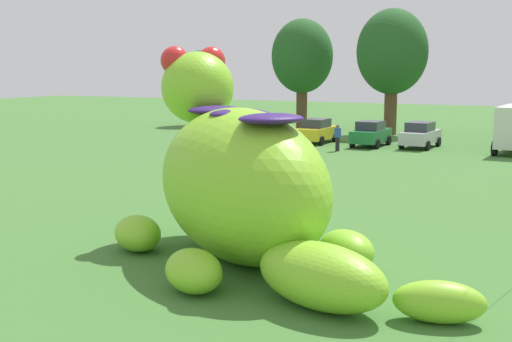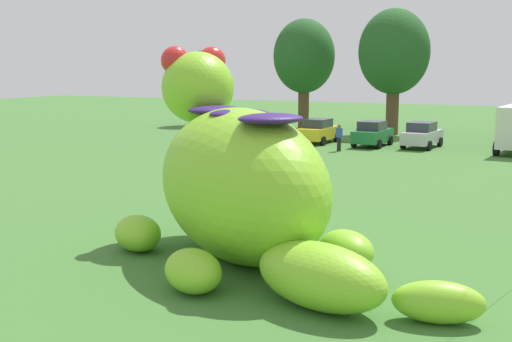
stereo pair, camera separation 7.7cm
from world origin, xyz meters
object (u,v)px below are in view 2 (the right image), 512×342
Objects in this scene: giant_inflatable_creature at (241,182)px; car_green at (372,134)px; spectator_mid_field at (339,138)px; car_yellow at (318,131)px; car_silver at (422,135)px; spectator_near_inflatable at (226,156)px.

car_green is (-4.48, 27.68, -1.32)m from giant_inflatable_creature.
car_yellow is at bearing 127.57° from spectator_mid_field.
car_silver is 5.95m from spectator_mid_field.
giant_inflatable_creature is 15.56m from spectator_near_inflatable.
spectator_near_inflatable is (-7.86, 13.36, -1.33)m from giant_inflatable_creature.
giant_inflatable_creature is 2.70× the size of car_green.
spectator_mid_field is (-5.62, 24.18, -1.33)m from giant_inflatable_creature.
car_green is 2.43× the size of spectator_near_inflatable.
giant_inflatable_creature is 2.70× the size of car_yellow.
spectator_near_inflatable is at bearing -87.79° from car_yellow.
spectator_mid_field is (-4.34, -4.08, -0.01)m from car_silver.
car_green is 14.72m from spectator_near_inflatable.
car_yellow is 2.42× the size of spectator_near_inflatable.
spectator_near_inflatable is 1.00× the size of spectator_mid_field.
car_yellow is 3.95m from car_green.
spectator_mid_field is at bearing -108.09° from car_green.
spectator_mid_field is (2.80, -3.64, -0.01)m from car_yellow.
car_silver is at bearing 92.60° from giant_inflatable_creature.
giant_inflatable_creature is 28.32m from car_silver.
giant_inflatable_creature is 28.07m from car_green.
car_yellow is at bearing 92.21° from spectator_near_inflatable.
car_yellow is 14.48m from spectator_near_inflatable.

